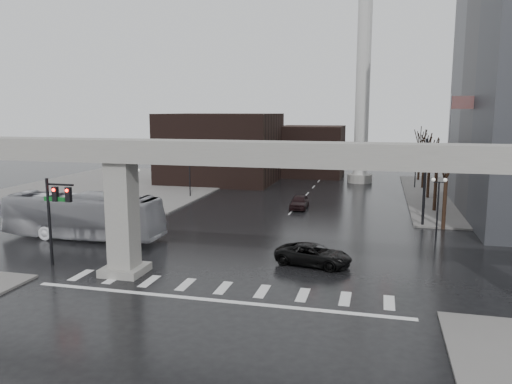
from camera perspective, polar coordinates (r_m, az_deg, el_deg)
ground at (r=31.28m, az=-3.20°, el=-10.27°), size 160.00×160.00×0.00m
sidewalk_nw at (r=73.70m, az=-14.31°, el=0.92°), size 28.00×36.00×0.15m
elevated_guideway at (r=29.34m, az=-0.96°, el=2.27°), size 48.00×2.60×8.70m
building_far_left at (r=73.95m, az=-3.98°, el=5.05°), size 16.00×14.00×10.00m
building_far_mid at (r=81.11m, az=6.35°, el=4.68°), size 10.00×10.00×8.00m
smokestack at (r=74.24m, az=12.10°, el=11.33°), size 3.60×3.60×30.00m
signal_mast_arm at (r=47.16m, az=14.22°, el=3.38°), size 12.12×0.43×8.00m
signal_left_pole at (r=36.11m, az=-21.93°, el=-1.58°), size 2.30×0.30×6.00m
flagpole_assembly at (r=50.63m, az=21.47°, el=5.34°), size 2.06×0.12×12.00m
lamp_right_0 at (r=42.97m, az=20.11°, el=-0.64°), size 1.22×0.32×5.11m
lamp_right_1 at (r=56.76m, az=18.67°, el=1.74°), size 1.22×0.32×5.11m
lamp_right_2 at (r=70.64m, az=17.80°, el=3.18°), size 1.22×0.32×5.11m
lamp_left_0 at (r=48.18m, az=-13.71°, el=0.69°), size 1.22×0.32×5.11m
lamp_left_1 at (r=60.80m, az=-7.60°, el=2.62°), size 1.22×0.32×5.11m
lamp_left_2 at (r=73.92m, az=-3.60°, el=3.87°), size 1.22×0.32×5.11m
tree_right_0 at (r=47.13m, az=20.81°, el=-0.69°), size 1.09×1.58×7.50m
tree_right_1 at (r=54.98m, az=19.87°, el=0.79°), size 1.09×1.61×7.67m
tree_right_2 at (r=62.87m, az=19.16°, el=1.89°), size 1.10×1.63×7.85m
tree_right_3 at (r=70.78m, az=18.61°, el=2.75°), size 1.11×1.66×8.02m
tree_right_4 at (r=78.71m, az=18.17°, el=3.44°), size 1.12×1.69×8.19m
pickup_truck at (r=34.57m, az=6.59°, el=-7.14°), size 5.58×3.40×1.44m
city_bus at (r=43.53m, az=-19.18°, el=-2.58°), size 13.59×3.27×3.78m
far_car at (r=53.88m, az=4.98°, el=-1.12°), size 1.83×4.41×1.49m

